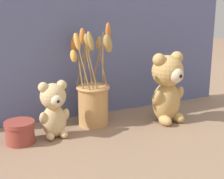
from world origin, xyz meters
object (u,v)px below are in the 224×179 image
object	(u,v)px
teddy_bear_medium	(54,108)
flower_vase	(93,96)
teddy_bear_large	(168,86)
decorative_tin_tall	(20,132)

from	to	relation	value
teddy_bear_medium	flower_vase	xyz separation A→B (m)	(0.14, 0.05, 0.01)
teddy_bear_large	flower_vase	world-z (taller)	flower_vase
teddy_bear_large	teddy_bear_medium	bearing A→B (deg)	175.33
flower_vase	decorative_tin_tall	size ratio (longest dim) A/B	3.83
teddy_bear_large	flower_vase	xyz separation A→B (m)	(-0.24, 0.08, -0.03)
flower_vase	decorative_tin_tall	distance (m)	0.26
teddy_bear_medium	flower_vase	bearing A→B (deg)	18.38
teddy_bear_large	decorative_tin_tall	distance (m)	0.49
teddy_bear_large	teddy_bear_medium	distance (m)	0.38
teddy_bear_large	decorative_tin_tall	size ratio (longest dim) A/B	2.70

